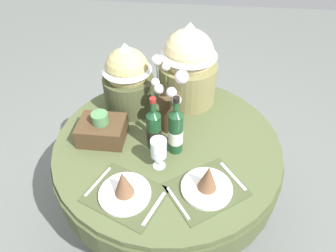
% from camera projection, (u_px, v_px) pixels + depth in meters
% --- Properties ---
extents(ground, '(8.00, 8.00, 0.00)m').
position_uv_depth(ground, '(168.00, 214.00, 2.16)').
color(ground, slate).
extents(dining_table, '(1.25, 1.25, 0.72)m').
position_uv_depth(dining_table, '(167.00, 157.00, 1.76)').
color(dining_table, '#4C5633').
rests_on(dining_table, ground).
extents(place_setting_left, '(0.41, 0.37, 0.16)m').
position_uv_depth(place_setting_left, '(124.00, 189.00, 1.38)').
color(place_setting_left, '#41492B').
rests_on(place_setting_left, dining_table).
extents(place_setting_right, '(0.43, 0.41, 0.16)m').
position_uv_depth(place_setting_right, '(207.00, 183.00, 1.40)').
color(place_setting_right, '#41492B').
rests_on(place_setting_right, dining_table).
extents(flower_vase, '(0.20, 0.24, 0.41)m').
position_uv_depth(flower_vase, '(170.00, 104.00, 1.64)').
color(flower_vase, '#47331E').
rests_on(flower_vase, dining_table).
extents(wine_bottle_left, '(0.08, 0.08, 0.32)m').
position_uv_depth(wine_bottle_left, '(154.00, 129.00, 1.56)').
color(wine_bottle_left, '#194223').
rests_on(wine_bottle_left, dining_table).
extents(wine_bottle_centre, '(0.08, 0.08, 0.34)m').
position_uv_depth(wine_bottle_centre, '(176.00, 131.00, 1.54)').
color(wine_bottle_centre, '#194223').
rests_on(wine_bottle_centre, dining_table).
extents(wine_glass_left, '(0.08, 0.08, 0.18)m').
position_uv_depth(wine_glass_left, '(159.00, 149.00, 1.46)').
color(wine_glass_left, silver).
rests_on(wine_glass_left, dining_table).
extents(gift_tub_back_left, '(0.30, 0.30, 0.43)m').
position_uv_depth(gift_tub_back_left, '(128.00, 76.00, 1.75)').
color(gift_tub_back_left, '#474C2D').
rests_on(gift_tub_back_left, dining_table).
extents(gift_tub_back_centre, '(0.35, 0.35, 0.50)m').
position_uv_depth(gift_tub_back_centre, '(188.00, 62.00, 1.79)').
color(gift_tub_back_centre, olive).
rests_on(gift_tub_back_centre, dining_table).
extents(woven_basket_side_left, '(0.24, 0.19, 0.17)m').
position_uv_depth(woven_basket_side_left, '(102.00, 130.00, 1.65)').
color(woven_basket_side_left, '#47331E').
rests_on(woven_basket_side_left, dining_table).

